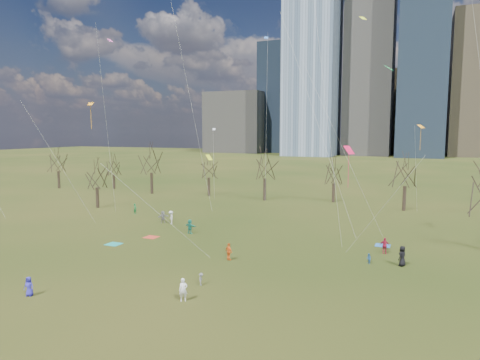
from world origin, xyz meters
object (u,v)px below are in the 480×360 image
at_px(person_0, 29,286).
at_px(person_1, 183,290).
at_px(blanket_crimson, 151,237).
at_px(blanket_teal, 114,244).
at_px(blanket_navy, 383,245).
at_px(person_4, 229,252).

height_order(person_0, person_1, person_1).
bearing_deg(blanket_crimson, blanket_teal, -115.17).
height_order(blanket_teal, blanket_crimson, same).
bearing_deg(blanket_navy, person_0, -132.49).
height_order(blanket_navy, person_4, person_4).
relative_size(blanket_teal, person_1, 0.92).
bearing_deg(blanket_navy, blanket_crimson, -165.01).
bearing_deg(blanket_teal, blanket_crimson, 64.83).
distance_m(person_0, person_4, 17.71).
relative_size(blanket_teal, person_4, 0.94).
distance_m(blanket_teal, blanket_navy, 30.05).
bearing_deg(person_0, blanket_navy, 30.96).
height_order(blanket_navy, blanket_crimson, same).
distance_m(blanket_navy, person_1, 25.44).
relative_size(blanket_teal, blanket_navy, 1.00).
xyz_separation_m(person_1, person_4, (-1.10, 10.61, -0.02)).
bearing_deg(blanket_navy, person_1, -119.12).
distance_m(blanket_teal, blanket_crimson, 4.78).
relative_size(person_0, person_1, 0.87).
bearing_deg(person_0, blanket_teal, 88.87).
bearing_deg(person_4, blanket_navy, -111.53).
distance_m(blanket_teal, person_4, 14.42).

